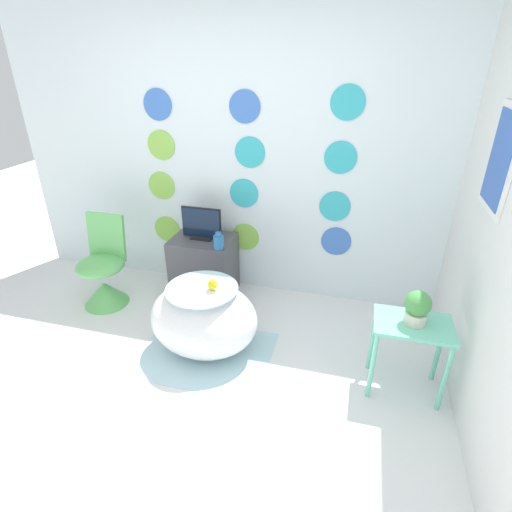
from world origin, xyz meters
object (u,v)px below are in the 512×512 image
bathtub (204,319)px  vase (219,242)px  chair (103,278)px  potted_plant_left (417,307)px  tv (202,225)px

bathtub → vase: size_ratio=5.48×
chair → bathtub: bearing=-19.0°
potted_plant_left → bathtub: bearing=179.0°
chair → vase: size_ratio=5.48×
bathtub → chair: bearing=161.0°
vase → tv: bearing=143.3°
chair → potted_plant_left: (2.59, -0.42, 0.41)m
bathtub → potted_plant_left: size_ratio=3.57×
chair → vase: chair is taller
chair → tv: bearing=25.7°
vase → potted_plant_left: potted_plant_left is taller
vase → bathtub: bearing=-81.7°
tv → bathtub: bearing=-68.6°
tv → chair: bearing=-154.3°
chair → tv: (0.82, 0.40, 0.45)m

